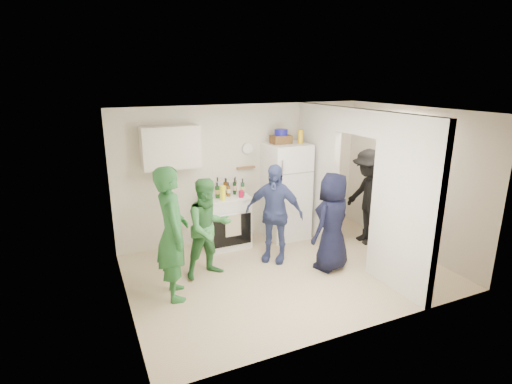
# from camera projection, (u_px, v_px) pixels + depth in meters

# --- Properties ---
(floor) EXTENTS (4.80, 4.80, 0.00)m
(floor) POSITION_uv_depth(u_px,v_px,m) (287.00, 272.00, 6.31)
(floor) COLOR #C7B68C
(floor) RESTS_ON ground
(wall_back) EXTENTS (4.80, 0.00, 4.80)m
(wall_back) POSITION_uv_depth(u_px,v_px,m) (245.00, 172.00, 7.45)
(wall_back) COLOR silver
(wall_back) RESTS_ON floor
(wall_front) EXTENTS (4.80, 0.00, 4.80)m
(wall_front) POSITION_uv_depth(u_px,v_px,m) (362.00, 236.00, 4.47)
(wall_front) COLOR silver
(wall_front) RESTS_ON floor
(wall_left) EXTENTS (0.00, 3.40, 3.40)m
(wall_left) POSITION_uv_depth(u_px,v_px,m) (121.00, 219.00, 5.01)
(wall_left) COLOR silver
(wall_left) RESTS_ON floor
(wall_right) EXTENTS (0.00, 3.40, 3.40)m
(wall_right) POSITION_uv_depth(u_px,v_px,m) (410.00, 180.00, 6.91)
(wall_right) COLOR silver
(wall_right) RESTS_ON floor
(ceiling) EXTENTS (4.80, 4.80, 0.00)m
(ceiling) POSITION_uv_depth(u_px,v_px,m) (291.00, 111.00, 5.61)
(ceiling) COLOR white
(ceiling) RESTS_ON wall_back
(partition_pier_back) EXTENTS (0.12, 1.20, 2.50)m
(partition_pier_back) POSITION_uv_depth(u_px,v_px,m) (317.00, 173.00, 7.40)
(partition_pier_back) COLOR silver
(partition_pier_back) RESTS_ON floor
(partition_pier_front) EXTENTS (0.12, 1.20, 2.50)m
(partition_pier_front) POSITION_uv_depth(u_px,v_px,m) (404.00, 207.00, 5.47)
(partition_pier_front) COLOR silver
(partition_pier_front) RESTS_ON floor
(partition_header) EXTENTS (0.12, 1.00, 0.40)m
(partition_header) POSITION_uv_depth(u_px,v_px,m) (359.00, 122.00, 6.14)
(partition_header) COLOR silver
(partition_header) RESTS_ON partition_pier_back
(stove) EXTENTS (0.79, 0.66, 0.94)m
(stove) POSITION_uv_depth(u_px,v_px,m) (226.00, 221.00, 7.17)
(stove) COLOR white
(stove) RESTS_ON floor
(upper_cabinet) EXTENTS (0.95, 0.34, 0.70)m
(upper_cabinet) POSITION_uv_depth(u_px,v_px,m) (171.00, 147.00, 6.57)
(upper_cabinet) COLOR silver
(upper_cabinet) RESTS_ON wall_back
(fridge) EXTENTS (0.74, 0.72, 1.80)m
(fridge) POSITION_uv_depth(u_px,v_px,m) (286.00, 191.00, 7.50)
(fridge) COLOR white
(fridge) RESTS_ON floor
(wicker_basket) EXTENTS (0.35, 0.25, 0.15)m
(wicker_basket) POSITION_uv_depth(u_px,v_px,m) (281.00, 139.00, 7.24)
(wicker_basket) COLOR brown
(wicker_basket) RESTS_ON fridge
(blue_bowl) EXTENTS (0.24, 0.24, 0.11)m
(blue_bowl) POSITION_uv_depth(u_px,v_px,m) (281.00, 132.00, 7.20)
(blue_bowl) COLOR navy
(blue_bowl) RESTS_ON wicker_basket
(yellow_cup_stack_top) EXTENTS (0.09, 0.09, 0.25)m
(yellow_cup_stack_top) POSITION_uv_depth(u_px,v_px,m) (301.00, 137.00, 7.22)
(yellow_cup_stack_top) COLOR yellow
(yellow_cup_stack_top) RESTS_ON fridge
(wall_clock) EXTENTS (0.22, 0.02, 0.22)m
(wall_clock) POSITION_uv_depth(u_px,v_px,m) (248.00, 148.00, 7.33)
(wall_clock) COLOR white
(wall_clock) RESTS_ON wall_back
(spice_shelf) EXTENTS (0.35, 0.08, 0.03)m
(spice_shelf) POSITION_uv_depth(u_px,v_px,m) (246.00, 168.00, 7.38)
(spice_shelf) COLOR olive
(spice_shelf) RESTS_ON wall_back
(nook_window) EXTENTS (0.03, 0.70, 0.80)m
(nook_window) POSITION_uv_depth(u_px,v_px,m) (403.00, 155.00, 6.96)
(nook_window) COLOR black
(nook_window) RESTS_ON wall_right
(nook_window_frame) EXTENTS (0.04, 0.76, 0.86)m
(nook_window_frame) POSITION_uv_depth(u_px,v_px,m) (403.00, 155.00, 6.96)
(nook_window_frame) COLOR white
(nook_window_frame) RESTS_ON wall_right
(nook_valance) EXTENTS (0.04, 0.82, 0.18)m
(nook_valance) POSITION_uv_depth(u_px,v_px,m) (404.00, 135.00, 6.85)
(nook_valance) COLOR white
(nook_valance) RESTS_ON wall_right
(yellow_cup_stack_stove) EXTENTS (0.09, 0.09, 0.25)m
(yellow_cup_stack_stove) POSITION_uv_depth(u_px,v_px,m) (223.00, 193.00, 6.77)
(yellow_cup_stack_stove) COLOR #FFFE15
(yellow_cup_stack_stove) RESTS_ON stove
(red_cup) EXTENTS (0.09, 0.09, 0.12)m
(red_cup) POSITION_uv_depth(u_px,v_px,m) (241.00, 194.00, 6.94)
(red_cup) COLOR #AF0B31
(red_cup) RESTS_ON stove
(person_green_left) EXTENTS (0.51, 0.72, 1.86)m
(person_green_left) POSITION_uv_depth(u_px,v_px,m) (172.00, 234.00, 5.37)
(person_green_left) COLOR #2A6936
(person_green_left) RESTS_ON floor
(person_green_center) EXTENTS (0.84, 0.70, 1.54)m
(person_green_center) POSITION_uv_depth(u_px,v_px,m) (209.00, 228.00, 6.00)
(person_green_center) COLOR #3B864C
(person_green_center) RESTS_ON floor
(person_denim) EXTENTS (0.98, 0.94, 1.64)m
(person_denim) POSITION_uv_depth(u_px,v_px,m) (274.00, 213.00, 6.51)
(person_denim) COLOR #39427D
(person_denim) RESTS_ON floor
(person_navy) EXTENTS (0.90, 0.75, 1.57)m
(person_navy) POSITION_uv_depth(u_px,v_px,m) (332.00, 222.00, 6.22)
(person_navy) COLOR black
(person_navy) RESTS_ON floor
(person_nook) EXTENTS (0.75, 1.18, 1.74)m
(person_nook) POSITION_uv_depth(u_px,v_px,m) (368.00, 197.00, 7.22)
(person_nook) COLOR black
(person_nook) RESTS_ON floor
(bottle_a) EXTENTS (0.06, 0.06, 0.31)m
(bottle_a) POSITION_uv_depth(u_px,v_px,m) (208.00, 187.00, 6.99)
(bottle_a) COLOR brown
(bottle_a) RESTS_ON stove
(bottle_b) EXTENTS (0.08, 0.08, 0.28)m
(bottle_b) POSITION_uv_depth(u_px,v_px,m) (217.00, 190.00, 6.89)
(bottle_b) COLOR #1A4E1C
(bottle_b) RESTS_ON stove
(bottle_c) EXTENTS (0.07, 0.07, 0.31)m
(bottle_c) POSITION_uv_depth(u_px,v_px,m) (218.00, 186.00, 7.11)
(bottle_c) COLOR silver
(bottle_c) RESTS_ON stove
(bottle_d) EXTENTS (0.07, 0.07, 0.26)m
(bottle_d) POSITION_uv_depth(u_px,v_px,m) (228.00, 189.00, 6.97)
(bottle_d) COLOR brown
(bottle_d) RESTS_ON stove
(bottle_e) EXTENTS (0.06, 0.06, 0.26)m
(bottle_e) POSITION_uv_depth(u_px,v_px,m) (226.00, 185.00, 7.21)
(bottle_e) COLOR #B1BAC4
(bottle_e) RESTS_ON stove
(bottle_f) EXTENTS (0.06, 0.06, 0.30)m
(bottle_f) POSITION_uv_depth(u_px,v_px,m) (235.00, 186.00, 7.09)
(bottle_f) COLOR black
(bottle_f) RESTS_ON stove
(bottle_g) EXTENTS (0.06, 0.06, 0.29)m
(bottle_g) POSITION_uv_depth(u_px,v_px,m) (235.00, 184.00, 7.23)
(bottle_g) COLOR olive
(bottle_g) RESTS_ON stove
(bottle_h) EXTENTS (0.07, 0.07, 0.29)m
(bottle_h) POSITION_uv_depth(u_px,v_px,m) (210.00, 192.00, 6.75)
(bottle_h) COLOR silver
(bottle_h) RESTS_ON stove
(bottle_i) EXTENTS (0.07, 0.07, 0.30)m
(bottle_i) POSITION_uv_depth(u_px,v_px,m) (226.00, 186.00, 7.09)
(bottle_i) COLOR #5A320F
(bottle_i) RESTS_ON stove
(bottle_j) EXTENTS (0.07, 0.07, 0.31)m
(bottle_j) POSITION_uv_depth(u_px,v_px,m) (243.00, 187.00, 7.01)
(bottle_j) COLOR #1A4D2A
(bottle_j) RESTS_ON stove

